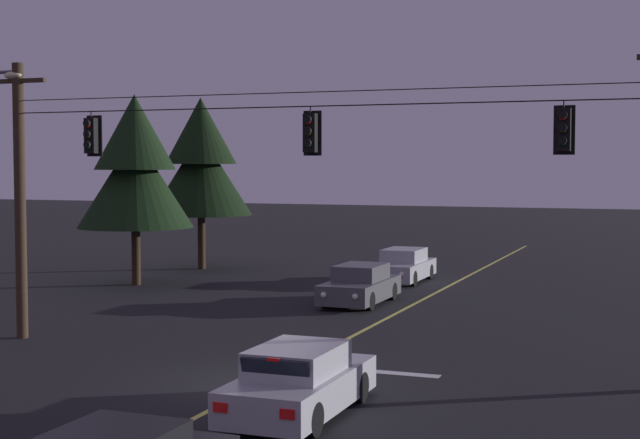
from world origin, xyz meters
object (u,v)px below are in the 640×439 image
at_px(traffic_light_leftmost, 91,136).
at_px(car_oncoming_trailing, 403,266).
at_px(car_oncoming_lead, 360,286).
at_px(tree_verge_far, 201,162).
at_px(car_waiting_near_lane, 299,383).
at_px(traffic_light_left_inner, 310,133).
at_px(tree_verge_near, 135,168).
at_px(traffic_light_centre, 563,130).

xyz_separation_m(traffic_light_leftmost, car_oncoming_trailing, (4.15, 16.41, -5.07)).
xyz_separation_m(car_oncoming_lead, car_oncoming_trailing, (-0.31, 6.66, 0.00)).
bearing_deg(tree_verge_far, car_waiting_near_lane, -57.86).
distance_m(traffic_light_left_inner, car_oncoming_lead, 11.16).
height_order(car_oncoming_lead, tree_verge_far, tree_verge_far).
distance_m(car_oncoming_lead, tree_verge_far, 13.96).
relative_size(traffic_light_left_inner, car_oncoming_lead, 0.28).
bearing_deg(traffic_light_leftmost, tree_verge_far, 109.01).
height_order(traffic_light_left_inner, car_waiting_near_lane, traffic_light_left_inner).
xyz_separation_m(car_oncoming_lead, tree_verge_far, (-10.57, 7.99, 4.39)).
bearing_deg(traffic_light_leftmost, tree_verge_near, 116.76).
distance_m(car_waiting_near_lane, car_oncoming_lead, 15.06).
xyz_separation_m(traffic_light_left_inner, car_oncoming_lead, (-1.95, 9.75, -5.07)).
bearing_deg(traffic_light_leftmost, traffic_light_centre, 0.00).
bearing_deg(tree_verge_far, traffic_light_centre, -43.57).
xyz_separation_m(traffic_light_left_inner, car_oncoming_trailing, (-2.27, 16.41, -5.07)).
xyz_separation_m(traffic_light_leftmost, traffic_light_left_inner, (6.41, 0.00, 0.00)).
relative_size(traffic_light_left_inner, car_oncoming_trailing, 0.28).
bearing_deg(traffic_light_left_inner, car_oncoming_lead, 101.31).
relative_size(traffic_light_leftmost, traffic_light_centre, 1.00).
distance_m(traffic_light_left_inner, tree_verge_near, 16.76).
relative_size(traffic_light_centre, tree_verge_far, 0.15).
bearing_deg(car_waiting_near_lane, car_oncoming_lead, 103.94).
height_order(car_waiting_near_lane, car_oncoming_trailing, same).
distance_m(traffic_light_leftmost, car_oncoming_trailing, 17.67).
distance_m(traffic_light_left_inner, car_oncoming_trailing, 17.32).
height_order(car_oncoming_lead, tree_verge_near, tree_verge_near).
relative_size(traffic_light_leftmost, tree_verge_far, 0.15).
xyz_separation_m(traffic_light_centre, car_oncoming_lead, (-8.07, 9.75, -5.07)).
bearing_deg(traffic_light_leftmost, car_waiting_near_lane, -31.03).
height_order(traffic_light_left_inner, traffic_light_centre, same).
distance_m(car_waiting_near_lane, car_oncoming_trailing, 21.64).
height_order(traffic_light_left_inner, car_oncoming_lead, traffic_light_left_inner).
bearing_deg(car_oncoming_lead, car_waiting_near_lane, -76.06).
bearing_deg(traffic_light_centre, car_oncoming_trailing, 117.07).
bearing_deg(car_oncoming_lead, traffic_light_left_inner, -78.69).
xyz_separation_m(car_waiting_near_lane, tree_verge_far, (-14.20, 22.61, 4.39)).
height_order(traffic_light_centre, car_oncoming_lead, traffic_light_centre).
bearing_deg(car_oncoming_lead, car_oncoming_trailing, 92.70).
relative_size(car_oncoming_trailing, tree_verge_near, 0.57).
height_order(tree_verge_near, tree_verge_far, tree_verge_far).
height_order(car_oncoming_trailing, tree_verge_far, tree_verge_far).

